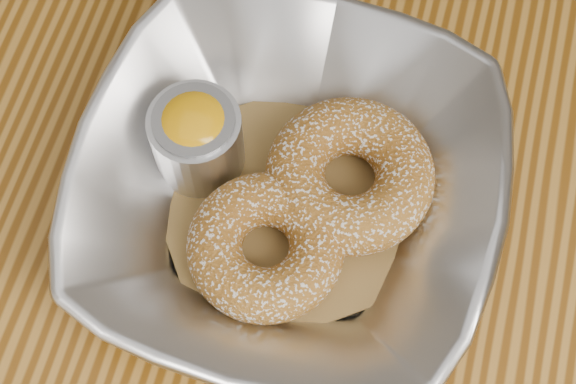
% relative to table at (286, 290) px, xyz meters
% --- Properties ---
extents(table, '(1.20, 0.80, 0.75)m').
position_rel_table_xyz_m(table, '(0.00, 0.00, 0.00)').
color(table, brown).
rests_on(table, ground_plane).
extents(serving_bowl, '(0.24, 0.24, 0.06)m').
position_rel_table_xyz_m(serving_bowl, '(-0.00, 0.02, 0.13)').
color(serving_bowl, '#BBBDC2').
rests_on(serving_bowl, table).
extents(parchment, '(0.20, 0.20, 0.00)m').
position_rel_table_xyz_m(parchment, '(-0.00, 0.02, 0.11)').
color(parchment, olive).
rests_on(parchment, table).
extents(donut_back, '(0.10, 0.10, 0.03)m').
position_rel_table_xyz_m(donut_back, '(0.03, 0.04, 0.13)').
color(donut_back, '#8E581C').
rests_on(donut_back, parchment).
extents(donut_front, '(0.11, 0.11, 0.03)m').
position_rel_table_xyz_m(donut_front, '(-0.01, -0.02, 0.12)').
color(donut_front, '#8E581C').
rests_on(donut_front, parchment).
extents(ramekin, '(0.05, 0.05, 0.06)m').
position_rel_table_xyz_m(ramekin, '(-0.06, 0.03, 0.14)').
color(ramekin, '#BBBDC2').
rests_on(ramekin, table).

